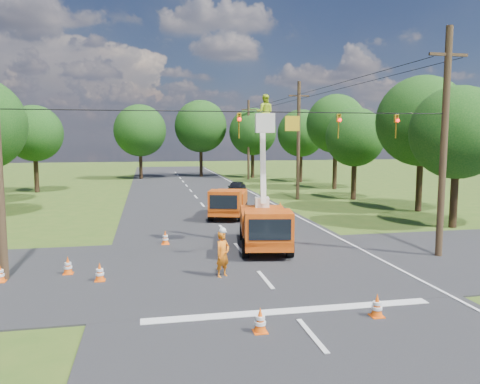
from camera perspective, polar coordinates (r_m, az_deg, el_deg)
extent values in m
plane|color=#355519|center=(36.94, -4.61, -1.61)|extent=(140.00, 140.00, 0.00)
cube|color=black|center=(36.94, -4.61, -1.61)|extent=(12.00, 100.00, 0.06)
cube|color=black|center=(19.52, 1.63, -9.05)|extent=(56.00, 10.00, 0.07)
cube|color=silver|center=(14.75, 6.28, -14.36)|extent=(9.00, 0.45, 0.02)
cube|color=silver|center=(37.98, 3.82, -1.37)|extent=(0.12, 90.00, 0.02)
cube|color=#D9530F|center=(22.53, 3.01, -5.16)|extent=(2.99, 5.90, 0.42)
cube|color=#D9530F|center=(20.42, 3.47, -4.30)|extent=(2.30, 1.92, 1.41)
cube|color=black|center=(19.63, 3.67, -4.60)|extent=(1.77, 0.36, 0.89)
cube|color=#D9530F|center=(23.16, 2.87, -3.35)|extent=(2.76, 3.79, 0.94)
cylinder|color=black|center=(20.79, 0.67, -6.84)|extent=(0.44, 0.90, 0.86)
cylinder|color=black|center=(20.96, 6.10, -6.77)|extent=(0.44, 0.90, 0.86)
cylinder|color=black|center=(24.27, 0.34, -4.88)|extent=(0.44, 0.90, 0.86)
cylinder|color=black|center=(24.42, 4.99, -4.84)|extent=(0.44, 0.90, 0.86)
cube|color=silver|center=(24.06, 2.69, -1.27)|extent=(0.81, 0.81, 0.52)
cube|color=silver|center=(23.36, 2.81, 3.58)|extent=(0.47, 1.28, 4.07)
cube|color=silver|center=(22.35, 3.03, 8.37)|extent=(1.03, 1.03, 0.89)
imported|color=#C6E526|center=(22.37, 3.04, 9.68)|extent=(0.97, 0.85, 1.68)
cube|color=#D9530F|center=(31.25, -1.37, -1.90)|extent=(3.44, 5.69, 0.40)
cube|color=#D9530F|center=(29.27, -1.84, -1.11)|extent=(2.32, 2.02, 1.34)
cube|color=black|center=(28.52, -2.04, -1.22)|extent=(1.64, 0.55, 0.85)
cube|color=#D9530F|center=(31.87, -1.22, -0.71)|extent=(2.97, 3.77, 0.89)
cylinder|color=black|center=(29.76, -3.56, -2.79)|extent=(0.51, 0.87, 0.82)
cylinder|color=black|center=(29.52, 0.03, -2.86)|extent=(0.51, 0.87, 0.82)
cylinder|color=black|center=(33.07, -2.62, -1.84)|extent=(0.51, 0.87, 0.82)
cylinder|color=black|center=(32.85, 0.61, -1.89)|extent=(0.51, 0.87, 0.82)
imported|color=orange|center=(17.84, -2.12, -7.61)|extent=(0.77, 0.73, 1.78)
imported|color=black|center=(43.68, -0.44, 0.52)|extent=(2.66, 3.97, 1.26)
cone|color=#FB590D|center=(13.11, 2.48, -15.30)|extent=(0.36, 0.36, 0.70)
cube|color=#FB590D|center=(13.24, 2.47, -16.66)|extent=(0.38, 0.38, 0.04)
cylinder|color=white|center=(13.09, 2.48, -15.05)|extent=(0.26, 0.26, 0.09)
cylinder|color=white|center=(13.14, 2.47, -15.66)|extent=(0.31, 0.31, 0.09)
cone|color=#FB590D|center=(14.70, 16.36, -13.09)|extent=(0.36, 0.36, 0.70)
cube|color=#FB590D|center=(14.82, 16.32, -14.33)|extent=(0.38, 0.38, 0.04)
cylinder|color=white|center=(14.68, 16.37, -12.87)|extent=(0.26, 0.26, 0.09)
cylinder|color=white|center=(14.73, 16.35, -13.42)|extent=(0.31, 0.31, 0.09)
cone|color=#FB590D|center=(23.99, 1.11, -5.15)|extent=(0.36, 0.36, 0.70)
cube|color=#FB590D|center=(24.06, 1.11, -5.94)|extent=(0.38, 0.38, 0.04)
cylinder|color=white|center=(23.97, 1.12, -5.01)|extent=(0.26, 0.26, 0.09)
cylinder|color=white|center=(24.00, 1.11, -5.36)|extent=(0.31, 0.31, 0.09)
cone|color=#FB590D|center=(27.54, 4.50, -3.63)|extent=(0.36, 0.36, 0.70)
cube|color=#FB590D|center=(27.60, 4.49, -4.33)|extent=(0.38, 0.38, 0.04)
cylinder|color=white|center=(27.53, 4.50, -3.51)|extent=(0.26, 0.26, 0.09)
cylinder|color=white|center=(27.55, 4.50, -3.82)|extent=(0.31, 0.31, 0.09)
cone|color=#FB590D|center=(18.17, -16.73, -9.28)|extent=(0.36, 0.36, 0.70)
cube|color=#FB590D|center=(18.27, -16.69, -10.31)|extent=(0.38, 0.38, 0.04)
cylinder|color=white|center=(18.16, -16.74, -9.10)|extent=(0.26, 0.26, 0.09)
cylinder|color=white|center=(18.20, -16.72, -9.55)|extent=(0.31, 0.31, 0.09)
cone|color=#FB590D|center=(19.45, -20.24, -8.36)|extent=(0.36, 0.36, 0.70)
cube|color=#FB590D|center=(19.54, -20.20, -9.32)|extent=(0.38, 0.38, 0.04)
cylinder|color=white|center=(19.44, -20.25, -8.19)|extent=(0.26, 0.26, 0.09)
cylinder|color=white|center=(19.47, -20.23, -8.62)|extent=(0.31, 0.31, 0.09)
cone|color=#FB590D|center=(19.39, -27.23, -8.74)|extent=(0.36, 0.36, 0.70)
cube|color=#FB590D|center=(19.47, -27.18, -9.71)|extent=(0.38, 0.38, 0.04)
cylinder|color=white|center=(19.37, -27.24, -8.57)|extent=(0.26, 0.26, 0.09)
cylinder|color=white|center=(19.41, -27.22, -9.00)|extent=(0.31, 0.31, 0.09)
cone|color=#FB590D|center=(33.63, 4.92, -1.77)|extent=(0.36, 0.36, 0.70)
cube|color=#FB590D|center=(33.68, 4.91, -2.34)|extent=(0.38, 0.38, 0.04)
cylinder|color=white|center=(33.63, 4.92, -1.67)|extent=(0.26, 0.26, 0.09)
cylinder|color=white|center=(33.65, 4.91, -1.92)|extent=(0.31, 0.31, 0.09)
cone|color=#FB590D|center=(23.51, -9.10, -5.47)|extent=(0.36, 0.36, 0.70)
cube|color=#FB590D|center=(23.58, -9.08, -6.28)|extent=(0.38, 0.38, 0.04)
cylinder|color=white|center=(23.49, -9.10, -5.33)|extent=(0.26, 0.26, 0.09)
cylinder|color=white|center=(23.52, -9.09, -5.69)|extent=(0.31, 0.31, 0.09)
cylinder|color=#4C3823|center=(22.29, 23.60, 5.37)|extent=(0.30, 0.30, 10.00)
cube|color=#4C3823|center=(22.57, 24.06, 15.06)|extent=(1.80, 0.12, 0.12)
cylinder|color=#4C3823|center=(40.37, 7.13, 6.18)|extent=(0.30, 0.30, 10.00)
cube|color=#4C3823|center=(40.52, 7.21, 11.56)|extent=(1.80, 0.12, 0.12)
cylinder|color=#4C3823|center=(59.68, 1.04, 6.36)|extent=(0.30, 0.30, 10.00)
cube|color=#4C3823|center=(59.79, 1.05, 10.00)|extent=(1.80, 0.12, 0.12)
cylinder|color=black|center=(18.72, 0.18, 9.77)|extent=(18.00, 0.04, 0.04)
cube|color=gold|center=(19.22, 6.39, 8.31)|extent=(0.60, 0.05, 0.60)
imported|color=gold|center=(18.67, -0.12, 8.09)|extent=(0.16, 0.20, 1.00)
sphere|color=#FF0C0C|center=(18.56, -0.05, 8.87)|extent=(0.14, 0.14, 0.14)
imported|color=gold|center=(19.92, 11.93, 7.86)|extent=(0.16, 0.20, 1.00)
sphere|color=#FF0C0C|center=(19.81, 12.09, 8.58)|extent=(0.14, 0.14, 0.14)
imported|color=gold|center=(21.07, 18.51, 7.58)|extent=(0.16, 0.20, 1.00)
sphere|color=#FF0C0C|center=(20.97, 18.69, 8.27)|extent=(0.14, 0.14, 0.14)
cylinder|color=#382616|center=(49.57, -23.59, 2.31)|extent=(0.44, 0.44, 4.05)
sphere|color=#103E11|center=(49.47, -23.79, 6.56)|extent=(5.40, 5.40, 5.40)
cylinder|color=#382616|center=(30.26, 24.65, -0.23)|extent=(0.44, 0.44, 3.96)
sphere|color=#103E11|center=(30.08, 24.98, 6.59)|extent=(5.40, 5.40, 5.40)
cylinder|color=#382616|center=(36.01, 21.03, 1.43)|extent=(0.44, 0.44, 4.58)
sphere|color=#103E11|center=(35.91, 21.31, 8.05)|extent=(6.40, 6.40, 6.40)
cylinder|color=#382616|center=(41.31, 13.71, 1.74)|extent=(0.44, 0.44, 3.78)
sphere|color=#103E11|center=(41.18, 13.84, 6.51)|extent=(5.00, 5.00, 5.00)
cylinder|color=#382616|center=(49.22, 11.49, 3.12)|extent=(0.44, 0.44, 4.75)
sphere|color=#103E11|center=(49.16, 11.61, 8.15)|extent=(6.00, 6.00, 6.00)
cylinder|color=#382616|center=(56.37, 7.40, 3.31)|extent=(0.44, 0.44, 4.14)
sphere|color=#103E11|center=(56.28, 7.46, 7.13)|extent=(5.60, 5.60, 5.60)
cylinder|color=#382616|center=(61.40, -12.01, 3.61)|extent=(0.44, 0.44, 4.40)
sphere|color=#103E11|center=(61.33, -12.10, 7.34)|extent=(6.60, 6.60, 6.60)
cylinder|color=#382616|center=(63.79, -4.77, 4.03)|extent=(0.44, 0.44, 4.84)
sphere|color=#103E11|center=(63.74, -4.81, 7.99)|extent=(7.00, 7.00, 7.00)
cylinder|color=#382616|center=(61.93, 1.55, 3.73)|extent=(0.44, 0.44, 4.31)
sphere|color=#103E11|center=(61.86, 1.56, 7.36)|extent=(6.20, 6.20, 6.20)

